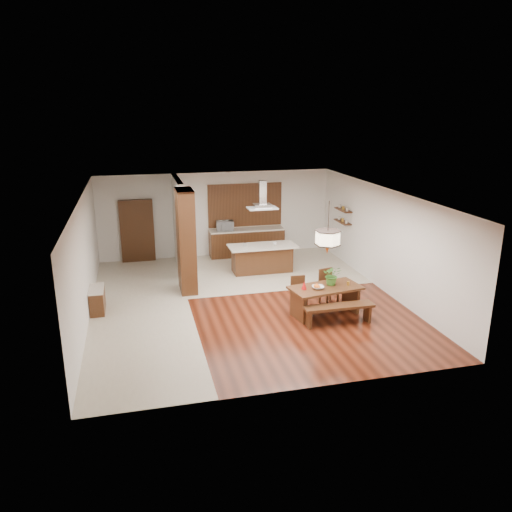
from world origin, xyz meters
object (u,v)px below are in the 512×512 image
object	(u,v)px
dining_chair_right	(329,287)
kitchen_island	(262,258)
dining_bench	(338,315)
range_hood	(262,195)
island_cup	(275,244)
microwave	(225,226)
pendant_lantern	(328,228)
foliage_plant	(332,275)
fruit_bowl	(318,287)
hallway_console	(97,300)
dining_table	(325,294)
dining_chair_left	(299,294)

from	to	relation	value
dining_chair_right	kitchen_island	bearing A→B (deg)	95.24
dining_bench	range_hood	world-z (taller)	range_hood
island_cup	microwave	world-z (taller)	microwave
pendant_lantern	foliage_plant	world-z (taller)	pendant_lantern
fruit_bowl	island_cup	size ratio (longest dim) A/B	2.26
fruit_bowl	hallway_console	bearing A→B (deg)	163.10
dining_table	pendant_lantern	distance (m)	1.70
fruit_bowl	microwave	distance (m)	5.75
dining_chair_left	foliage_plant	size ratio (longest dim) A/B	1.71
dining_bench	dining_chair_left	bearing A→B (deg)	119.95
dining_bench	kitchen_island	bearing A→B (deg)	100.54
dining_chair_right	microwave	size ratio (longest dim) A/B	1.62
fruit_bowl	pendant_lantern	bearing A→B (deg)	19.32
pendant_lantern	range_hood	bearing A→B (deg)	100.72
pendant_lantern	kitchen_island	xyz separation A→B (m)	(-0.69, 3.64, -1.80)
foliage_plant	fruit_bowl	world-z (taller)	foliage_plant
microwave	island_cup	bearing A→B (deg)	-51.83
dining_chair_left	range_hood	bearing A→B (deg)	95.33
fruit_bowl	kitchen_island	world-z (taller)	kitchen_island
dining_bench	fruit_bowl	xyz separation A→B (m)	(-0.34, 0.55, 0.53)
foliage_plant	island_cup	bearing A→B (deg)	98.53
pendant_lantern	dining_chair_left	bearing A→B (deg)	138.69
dining_table	range_hood	xyz separation A→B (m)	(-0.69, 3.64, 1.92)
dining_table	dining_chair_right	bearing A→B (deg)	60.11
pendant_lantern	island_cup	bearing A→B (deg)	94.93
hallway_console	foliage_plant	bearing A→B (deg)	-13.87
dining_table	dining_chair_left	xyz separation A→B (m)	(-0.52, 0.46, -0.11)
kitchen_island	dining_bench	bearing A→B (deg)	-79.61
island_cup	microwave	size ratio (longest dim) A/B	0.22
dining_chair_left	kitchen_island	bearing A→B (deg)	95.33
dining_table	microwave	bearing A→B (deg)	105.44
kitchen_island	island_cup	bearing A→B (deg)	-14.56
dining_chair_right	foliage_plant	distance (m)	0.73
pendant_lantern	kitchen_island	size ratio (longest dim) A/B	0.62
pendant_lantern	fruit_bowl	size ratio (longest dim) A/B	4.54
dining_bench	dining_chair_right	distance (m)	1.28
foliage_plant	fruit_bowl	size ratio (longest dim) A/B	1.75
island_cup	microwave	bearing A→B (deg)	121.70
hallway_console	dining_bench	xyz separation A→B (m)	(5.67, -2.17, -0.07)
dining_bench	dining_table	bearing A→B (deg)	99.40
hallway_console	kitchen_island	distance (m)	5.31
fruit_bowl	dining_chair_left	bearing A→B (deg)	117.98
dining_bench	kitchen_island	size ratio (longest dim) A/B	0.81
dining_chair_left	microwave	world-z (taller)	microwave
dining_table	fruit_bowl	world-z (taller)	fruit_bowl
dining_bench	pendant_lantern	distance (m)	2.10
dining_chair_right	pendant_lantern	world-z (taller)	pendant_lantern
range_hood	dining_chair_right	bearing A→B (deg)	-71.15
foliage_plant	fruit_bowl	xyz separation A→B (m)	(-0.44, -0.19, -0.22)
dining_chair_right	pendant_lantern	size ratio (longest dim) A/B	0.72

